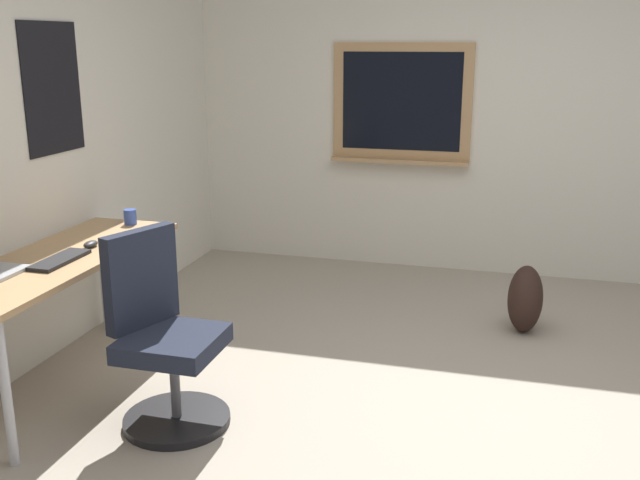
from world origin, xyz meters
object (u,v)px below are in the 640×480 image
(keyboard, at_px, (60,260))
(computer_mouse, at_px, (91,244))
(desk, at_px, (59,269))
(coffee_mug, at_px, (130,217))
(backpack, at_px, (525,299))
(office_chair, at_px, (164,343))

(keyboard, distance_m, computer_mouse, 0.28)
(desk, distance_m, keyboard, 0.14)
(desk, bearing_deg, keyboard, -138.68)
(coffee_mug, bearing_deg, computer_mouse, -174.44)
(computer_mouse, bearing_deg, keyboard, 180.00)
(desk, relative_size, keyboard, 4.39)
(desk, bearing_deg, backpack, -59.08)
(computer_mouse, bearing_deg, desk, 160.23)
(office_chair, relative_size, backpack, 2.17)
(desk, xyz_separation_m, keyboard, (-0.08, -0.07, 0.08))
(desk, distance_m, coffee_mug, 0.72)
(coffee_mug, height_order, backpack, coffee_mug)
(office_chair, bearing_deg, keyboard, 78.20)
(office_chair, distance_m, coffee_mug, 1.20)
(desk, distance_m, computer_mouse, 0.23)
(computer_mouse, bearing_deg, coffee_mug, 5.56)
(keyboard, bearing_deg, backpack, -56.88)
(desk, bearing_deg, coffee_mug, -1.72)
(desk, height_order, coffee_mug, coffee_mug)
(computer_mouse, height_order, coffee_mug, coffee_mug)
(desk, height_order, office_chair, office_chair)
(desk, relative_size, computer_mouse, 15.63)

